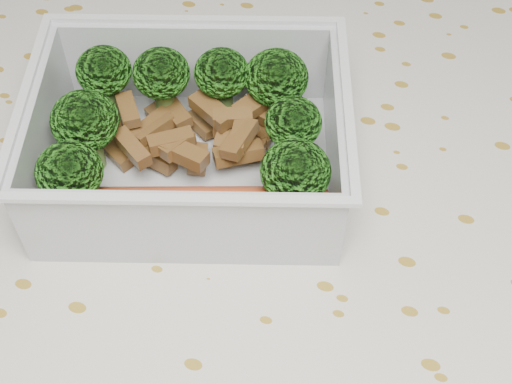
# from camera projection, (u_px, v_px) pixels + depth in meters

# --- Properties ---
(dining_table) EXTENTS (1.40, 0.90, 0.75)m
(dining_table) POSITION_uv_depth(u_px,v_px,m) (262.00, 298.00, 0.46)
(dining_table) COLOR brown
(dining_table) RESTS_ON ground
(tablecloth) EXTENTS (1.46, 0.96, 0.19)m
(tablecloth) POSITION_uv_depth(u_px,v_px,m) (263.00, 255.00, 0.42)
(tablecloth) COLOR beige
(tablecloth) RESTS_ON dining_table
(lunch_container) EXTENTS (0.20, 0.17, 0.06)m
(lunch_container) POSITION_uv_depth(u_px,v_px,m) (190.00, 149.00, 0.40)
(lunch_container) COLOR silver
(lunch_container) RESTS_ON tablecloth
(broccoli_florets) EXTENTS (0.16, 0.13, 0.05)m
(broccoli_florets) POSITION_uv_depth(u_px,v_px,m) (188.00, 114.00, 0.39)
(broccoli_florets) COLOR #608C3F
(broccoli_florets) RESTS_ON lunch_container
(meat_pile) EXTENTS (0.10, 0.07, 0.03)m
(meat_pile) POSITION_uv_depth(u_px,v_px,m) (200.00, 132.00, 0.40)
(meat_pile) COLOR brown
(meat_pile) RESTS_ON lunch_container
(sausage) EXTENTS (0.15, 0.06, 0.02)m
(sausage) POSITION_uv_depth(u_px,v_px,m) (193.00, 207.00, 0.37)
(sausage) COLOR #B94925
(sausage) RESTS_ON lunch_container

